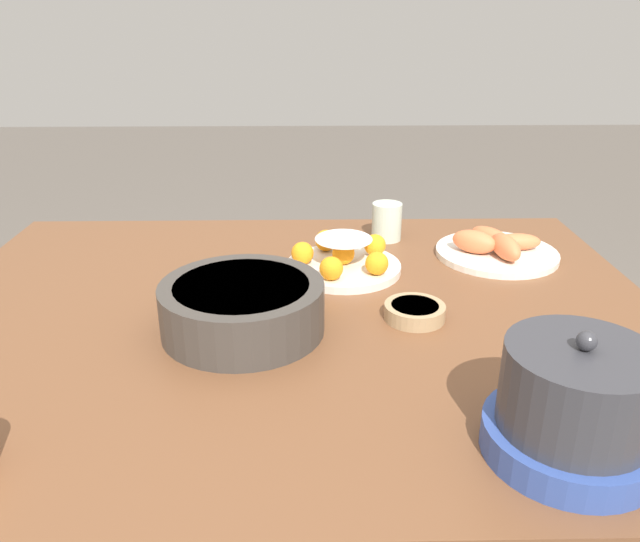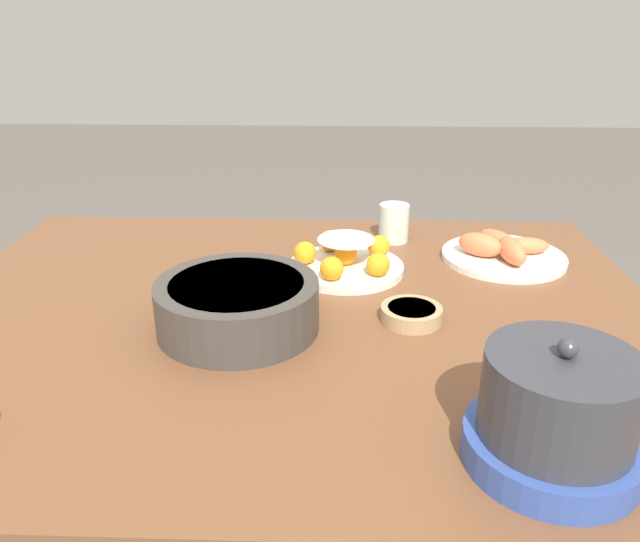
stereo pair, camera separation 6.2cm
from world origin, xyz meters
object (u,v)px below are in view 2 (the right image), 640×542
Objects in this scene: sauce_bowl at (411,314)px; warming_pot at (556,414)px; seafood_platter at (503,252)px; dining_table at (291,349)px; serving_bowl at (238,304)px; cup_near at (394,223)px; cake_plate at (345,259)px.

warming_pot is at bearing 109.82° from sauce_bowl.
seafood_platter is at bearing -127.74° from sauce_bowl.
dining_table is 12.63× the size of sauce_bowl.
dining_table is 0.55m from warming_pot.
warming_pot is at bearing 142.81° from serving_bowl.
warming_pot reaches higher than serving_bowl.
sauce_bowl is at bearing 90.21° from cup_near.
serving_bowl reaches higher than cake_plate.
cup_near reaches higher than cake_plate.
dining_table is at bearing -48.79° from warming_pot.
cake_plate is 0.25m from sauce_bowl.
cup_near is at bearing -27.56° from seafood_platter.
cup_near is (0.23, -0.12, 0.02)m from seafood_platter.
warming_pot is (-0.13, 0.78, 0.02)m from cup_near.
serving_bowl is at bearing 56.52° from cup_near.
cup_near is at bearing -89.79° from sauce_bowl.
seafood_platter is at bearing -167.93° from cake_plate.
cup_near is at bearing -80.31° from warming_pot.
cake_plate is at bearing -62.40° from sauce_bowl.
seafood_platter is (-0.44, -0.26, 0.10)m from dining_table.
cake_plate is (-0.10, -0.19, 0.11)m from dining_table.
serving_bowl is 0.54m from cup_near.
cake_plate is at bearing 12.07° from seafood_platter.
dining_table is 0.45m from cup_near.
cup_near is 0.79m from warming_pot.
cup_near is at bearing -123.48° from serving_bowl.
cake_plate is 0.90× the size of seafood_platter.
warming_pot is (-0.25, 0.58, 0.04)m from cake_plate.
warming_pot is at bearing 81.68° from seafood_platter.
cup_near is (-0.30, -0.45, -0.00)m from serving_bowl.
cup_near reaches higher than seafood_platter.
warming_pot is (-0.13, 0.36, 0.05)m from sauce_bowl.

